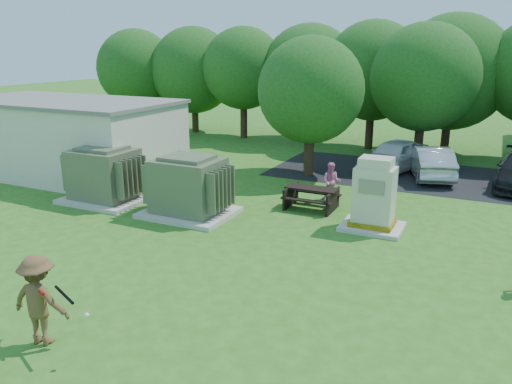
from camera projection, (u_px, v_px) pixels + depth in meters
The scene contains 14 objects.
ground at pixel (185, 284), 12.20m from camera, with size 120.00×120.00×0.00m, color #2D6619.
service_building at pixel (65, 139), 22.39m from camera, with size 10.00×5.00×3.20m, color beige.
service_building_roof at pixel (61, 101), 21.92m from camera, with size 10.20×5.20×0.15m, color slate.
parking_strip at pixel (504, 185), 20.94m from camera, with size 20.00×6.00×0.01m, color #232326.
transformer_left at pixel (105, 176), 18.52m from camera, with size 3.00×2.40×2.07m.
transformer_right at pixel (188, 188), 16.98m from camera, with size 3.00×2.40×2.07m.
generator_cabinet at pixel (374, 198), 15.64m from camera, with size 1.90×1.56×2.32m.
picnic_table at pixel (311, 195), 17.76m from camera, with size 1.83×1.37×0.78m.
batter at pixel (39, 300), 9.56m from camera, with size 1.18×0.68×1.83m, color brown.
person_at_picnic at pixel (332, 182), 18.66m from camera, with size 0.71×0.55×1.46m, color pink.
car_white at pixel (394, 156), 23.02m from camera, with size 1.75×4.34×1.48m, color silver.
car_silver_a at pixel (430, 162), 21.99m from camera, with size 1.49×4.28×1.41m, color #B1B0B5.
batting_equipment at pixel (63, 298), 9.15m from camera, with size 1.23×0.39×0.30m.
tree_row at pixel (405, 75), 26.29m from camera, with size 41.30×13.30×7.30m.
Camera 1 is at (6.38, -9.21, 5.59)m, focal length 35.00 mm.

